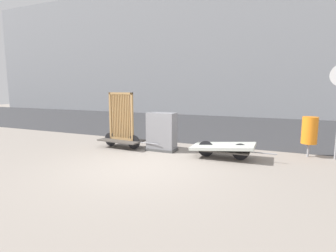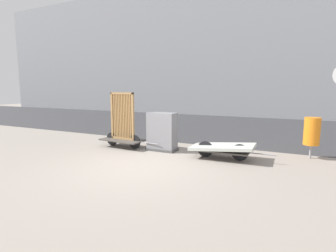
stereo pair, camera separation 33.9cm
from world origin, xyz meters
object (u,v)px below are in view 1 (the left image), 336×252
bike_cart_with_mattress (223,147)px  trash_bin (310,130)px  utility_cabinet (162,133)px  bike_cart_with_bedframe (122,129)px

bike_cart_with_mattress → trash_bin: (2.28, 1.18, 0.47)m
bike_cart_with_mattress → utility_cabinet: utility_cabinet is taller
bike_cart_with_bedframe → bike_cart_with_mattress: 3.48m
trash_bin → bike_cart_with_mattress: bearing=-152.8°
bike_cart_with_bedframe → bike_cart_with_mattress: bike_cart_with_bedframe is taller
utility_cabinet → trash_bin: (4.32, 1.00, 0.21)m
bike_cart_with_bedframe → trash_bin: bike_cart_with_bedframe is taller
utility_cabinet → trash_bin: bearing=13.1°
bike_cart_with_bedframe → utility_cabinet: bearing=11.4°
bike_cart_with_bedframe → utility_cabinet: size_ratio=1.83×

